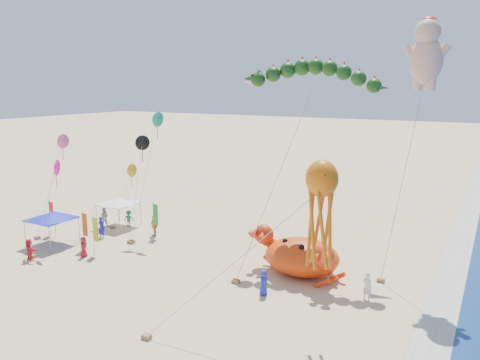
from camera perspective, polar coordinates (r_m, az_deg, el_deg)
name	(u,v)px	position (r m, az deg, el deg)	size (l,w,h in m)	color
ground	(251,280)	(33.04, 1.37, -12.08)	(320.00, 320.00, 0.00)	#D1B784
foam_strip	(438,322)	(29.95, 22.95, -15.62)	(320.00, 320.00, 0.00)	silver
crab_inflatable	(301,256)	(33.70, 7.48, -9.12)	(7.25, 6.11, 3.18)	red
dragon_kite	(312,80)	(35.66, 8.79, 12.01)	(10.58, 9.62, 14.78)	#133C10
cherub_kite	(427,52)	(33.65, 21.78, 14.27)	(2.78, 3.53, 17.52)	#ECAF90
octopus_kite	(320,206)	(23.73, 9.72, -3.15)	(8.93, 5.33, 9.62)	orange
canopy_blue	(51,216)	(42.23, -22.03, -4.15)	(3.58, 3.58, 2.71)	gray
canopy_white	(118,201)	(45.68, -14.62, -2.53)	(3.46, 3.46, 2.71)	gray
feather_flags	(97,221)	(41.27, -17.09, -4.78)	(9.23, 5.71, 3.20)	gray
beachgoers	(126,237)	(40.12, -13.77, -6.75)	(26.67, 11.25, 1.90)	#222BC7
small_kites	(109,158)	(42.58, -15.70, 2.61)	(9.79, 12.66, 11.00)	#F71BA7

